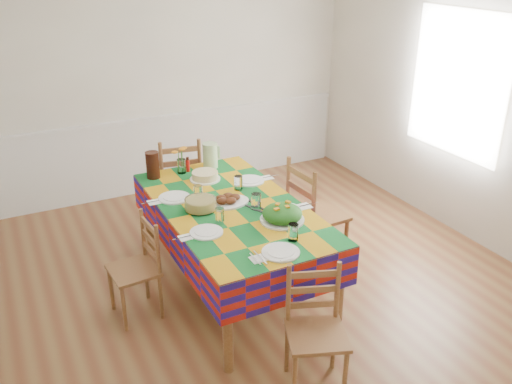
# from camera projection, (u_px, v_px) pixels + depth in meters

# --- Properties ---
(room) EXTENTS (4.58, 5.08, 2.78)m
(room) POSITION_uv_depth(u_px,v_px,m) (270.00, 142.00, 4.17)
(room) COLOR brown
(room) RESTS_ON ground
(wainscot) EXTENTS (4.41, 0.06, 0.92)m
(wainscot) POSITION_uv_depth(u_px,v_px,m) (173.00, 149.00, 6.55)
(wainscot) COLOR silver
(wainscot) RESTS_ON room
(window_right) EXTENTS (0.00, 1.40, 1.40)m
(window_right) POSITION_uv_depth(u_px,v_px,m) (458.00, 84.00, 5.27)
(window_right) COLOR white
(window_right) RESTS_ON room
(dining_table) EXTENTS (1.09, 2.02, 0.79)m
(dining_table) POSITION_uv_depth(u_px,v_px,m) (232.00, 215.00, 4.47)
(dining_table) COLOR brown
(dining_table) RESTS_ON room
(setting_near_head) EXTENTS (0.43, 0.29, 0.13)m
(setting_near_head) POSITION_uv_depth(u_px,v_px,m) (285.00, 245.00, 3.79)
(setting_near_head) COLOR white
(setting_near_head) RESTS_ON dining_table
(setting_left_near) EXTENTS (0.45, 0.27, 0.12)m
(setting_left_near) POSITION_uv_depth(u_px,v_px,m) (211.00, 226.00, 4.05)
(setting_left_near) COLOR white
(setting_left_near) RESTS_ON dining_table
(setting_left_far) EXTENTS (0.49, 0.29, 0.13)m
(setting_left_far) POSITION_uv_depth(u_px,v_px,m) (182.00, 196.00, 4.53)
(setting_left_far) COLOR white
(setting_left_far) RESTS_ON dining_table
(setting_right_near) EXTENTS (0.54, 0.31, 0.14)m
(setting_right_near) POSITION_uv_depth(u_px,v_px,m) (274.00, 207.00, 4.34)
(setting_right_near) COLOR white
(setting_right_near) RESTS_ON dining_table
(setting_right_far) EXTENTS (0.50, 0.29, 0.13)m
(setting_right_far) POSITION_uv_depth(u_px,v_px,m) (246.00, 181.00, 4.82)
(setting_right_far) COLOR white
(setting_right_far) RESTS_ON dining_table
(meat_platter) EXTENTS (0.36, 0.26, 0.07)m
(meat_platter) POSITION_uv_depth(u_px,v_px,m) (227.00, 200.00, 4.46)
(meat_platter) COLOR white
(meat_platter) RESTS_ON dining_table
(salad_platter) EXTENTS (0.35, 0.35, 0.15)m
(salad_platter) POSITION_uv_depth(u_px,v_px,m) (282.00, 214.00, 4.17)
(salad_platter) COLOR white
(salad_platter) RESTS_ON dining_table
(pasta_bowl) EXTENTS (0.26, 0.26, 0.09)m
(pasta_bowl) POSITION_uv_depth(u_px,v_px,m) (201.00, 204.00, 4.35)
(pasta_bowl) COLOR white
(pasta_bowl) RESTS_ON dining_table
(cake) EXTENTS (0.28, 0.28, 0.08)m
(cake) POSITION_uv_depth(u_px,v_px,m) (205.00, 176.00, 4.91)
(cake) COLOR white
(cake) RESTS_ON dining_table
(serving_utensils) EXTENTS (0.15, 0.32, 0.01)m
(serving_utensils) POSITION_uv_depth(u_px,v_px,m) (256.00, 208.00, 4.39)
(serving_utensils) COLOR black
(serving_utensils) RESTS_ON dining_table
(flower_vase) EXTENTS (0.16, 0.13, 0.26)m
(flower_vase) POSITION_uv_depth(u_px,v_px,m) (181.00, 162.00, 5.02)
(flower_vase) COLOR white
(flower_vase) RESTS_ON dining_table
(hot_sauce) EXTENTS (0.03, 0.03, 0.14)m
(hot_sauce) POSITION_uv_depth(u_px,v_px,m) (188.00, 164.00, 5.07)
(hot_sauce) COLOR red
(hot_sauce) RESTS_ON dining_table
(green_pitcher) EXTENTS (0.14, 0.14, 0.24)m
(green_pitcher) POSITION_uv_depth(u_px,v_px,m) (210.00, 155.00, 5.15)
(green_pitcher) COLOR #ADD294
(green_pitcher) RESTS_ON dining_table
(tea_pitcher) EXTENTS (0.12, 0.12, 0.25)m
(tea_pitcher) POSITION_uv_depth(u_px,v_px,m) (153.00, 165.00, 4.92)
(tea_pitcher) COLOR black
(tea_pitcher) RESTS_ON dining_table
(name_card) EXTENTS (0.09, 0.03, 0.02)m
(name_card) POSITION_uv_depth(u_px,v_px,m) (286.00, 260.00, 3.65)
(name_card) COLOR white
(name_card) RESTS_ON dining_table
(chair_near) EXTENTS (0.49, 0.48, 0.87)m
(chair_near) POSITION_uv_depth(u_px,v_px,m) (315.00, 331.00, 3.55)
(chair_near) COLOR brown
(chair_near) RESTS_ON room
(chair_far) EXTENTS (0.51, 0.49, 1.00)m
(chair_far) POSITION_uv_depth(u_px,v_px,m) (180.00, 183.00, 5.58)
(chair_far) COLOR brown
(chair_far) RESTS_ON room
(chair_left) EXTENTS (0.38, 0.40, 0.84)m
(chair_left) POSITION_uv_depth(u_px,v_px,m) (138.00, 269.00, 4.26)
(chair_left) COLOR brown
(chair_left) RESTS_ON room
(chair_right) EXTENTS (0.46, 0.48, 1.04)m
(chair_right) POSITION_uv_depth(u_px,v_px,m) (313.00, 215.00, 4.87)
(chair_right) COLOR brown
(chair_right) RESTS_ON room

